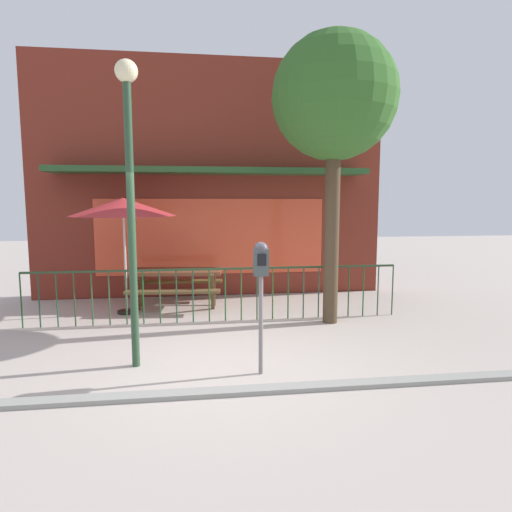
{
  "coord_description": "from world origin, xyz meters",
  "views": [
    {
      "loc": [
        -0.38,
        -5.68,
        2.15
      ],
      "look_at": [
        0.76,
        2.57,
        1.12
      ],
      "focal_mm": 31.32,
      "sensor_mm": 36.0,
      "label": 1
    }
  ],
  "objects_px": {
    "picnic_table_left": "(176,278)",
    "parking_meter_near": "(261,273)",
    "street_tree": "(334,100)",
    "patio_umbrella": "(123,208)",
    "street_lamp": "(130,171)"
  },
  "relations": [
    {
      "from": "patio_umbrella",
      "to": "picnic_table_left",
      "type": "bearing_deg",
      "value": 19.29
    },
    {
      "from": "picnic_table_left",
      "to": "parking_meter_near",
      "type": "relative_size",
      "value": 1.16
    },
    {
      "from": "parking_meter_near",
      "to": "picnic_table_left",
      "type": "bearing_deg",
      "value": 107.63
    },
    {
      "from": "patio_umbrella",
      "to": "street_lamp",
      "type": "distance_m",
      "value": 2.97
    },
    {
      "from": "picnic_table_left",
      "to": "patio_umbrella",
      "type": "xyz_separation_m",
      "value": [
        -0.94,
        -0.33,
        1.42
      ]
    },
    {
      "from": "patio_umbrella",
      "to": "street_tree",
      "type": "xyz_separation_m",
      "value": [
        3.69,
        -1.17,
        1.82
      ]
    },
    {
      "from": "patio_umbrella",
      "to": "street_lamp",
      "type": "xyz_separation_m",
      "value": [
        0.53,
        -2.88,
        0.49
      ]
    },
    {
      "from": "picnic_table_left",
      "to": "parking_meter_near",
      "type": "height_order",
      "value": "parking_meter_near"
    },
    {
      "from": "patio_umbrella",
      "to": "street_tree",
      "type": "height_order",
      "value": "street_tree"
    },
    {
      "from": "street_tree",
      "to": "patio_umbrella",
      "type": "bearing_deg",
      "value": 162.42
    },
    {
      "from": "street_tree",
      "to": "street_lamp",
      "type": "relative_size",
      "value": 1.29
    },
    {
      "from": "picnic_table_left",
      "to": "parking_meter_near",
      "type": "bearing_deg",
      "value": -72.37
    },
    {
      "from": "picnic_table_left",
      "to": "street_tree",
      "type": "distance_m",
      "value": 4.5
    },
    {
      "from": "patio_umbrella",
      "to": "street_lamp",
      "type": "height_order",
      "value": "street_lamp"
    },
    {
      "from": "parking_meter_near",
      "to": "street_tree",
      "type": "height_order",
      "value": "street_tree"
    }
  ]
}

